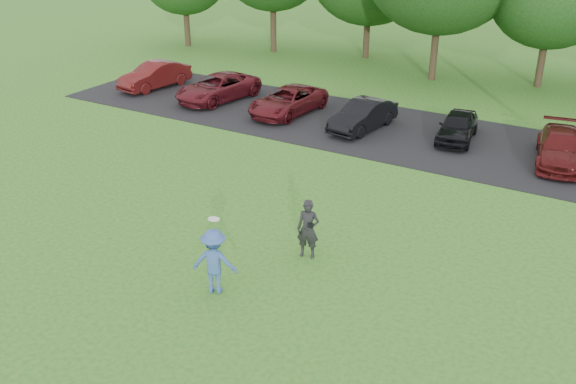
# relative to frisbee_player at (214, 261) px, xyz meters

# --- Properties ---
(ground) EXTENTS (100.00, 100.00, 0.00)m
(ground) POSITION_rel_frisbee_player_xyz_m (0.03, -0.10, -0.84)
(ground) COLOR #29681D
(ground) RESTS_ON ground
(parking_lot) EXTENTS (32.00, 6.50, 0.03)m
(parking_lot) POSITION_rel_frisbee_player_xyz_m (0.03, 12.90, -0.82)
(parking_lot) COLOR black
(parking_lot) RESTS_ON ground
(frisbee_player) EXTENTS (1.23, 0.96, 1.98)m
(frisbee_player) POSITION_rel_frisbee_player_xyz_m (0.00, 0.00, 0.00)
(frisbee_player) COLOR #3B5EA6
(frisbee_player) RESTS_ON ground
(camera_bystander) EXTENTS (0.67, 0.52, 1.63)m
(camera_bystander) POSITION_rel_frisbee_player_xyz_m (1.12, 2.58, -0.02)
(camera_bystander) COLOR black
(camera_bystander) RESTS_ON ground
(parked_cars) EXTENTS (28.01, 4.60, 1.24)m
(parked_cars) POSITION_rel_frisbee_player_xyz_m (-0.27, 12.81, -0.22)
(parked_cars) COLOR #501211
(parked_cars) RESTS_ON parking_lot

